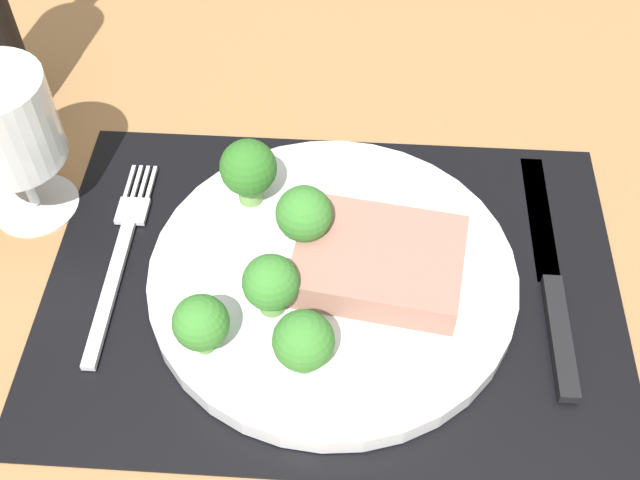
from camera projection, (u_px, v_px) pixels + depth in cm
name	position (u px, v px, depth cm)	size (l,w,h in cm)	color
ground_plane	(332.00, 296.00, 59.56)	(140.00, 110.00, 3.00)	#996D42
placemat	(332.00, 284.00, 58.27)	(42.50, 30.46, 0.30)	black
plate	(333.00, 276.00, 57.54)	(26.91, 26.91, 1.60)	silver
steak	(378.00, 266.00, 55.53)	(11.81, 8.88, 2.56)	#9E6B5B
broccoli_near_fork	(271.00, 284.00, 52.74)	(3.92, 3.92, 4.85)	#5B8942
broccoli_back_left	(201.00, 323.00, 50.64)	(3.77, 3.77, 4.80)	#5B8942
broccoli_center	(304.00, 215.00, 55.36)	(4.08, 4.08, 5.85)	#6B994C
broccoli_near_steak	(248.00, 169.00, 58.72)	(4.34, 4.34, 5.64)	#6B994C
broccoli_front_edge	(303.00, 342.00, 49.74)	(4.04, 4.04, 4.97)	#5B8942
fork	(120.00, 254.00, 59.50)	(2.40, 19.20, 0.50)	silver
knife	(552.00, 285.00, 57.62)	(1.80, 23.00, 0.80)	black
wine_glass	(4.00, 128.00, 56.79)	(7.86, 7.86, 12.76)	silver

